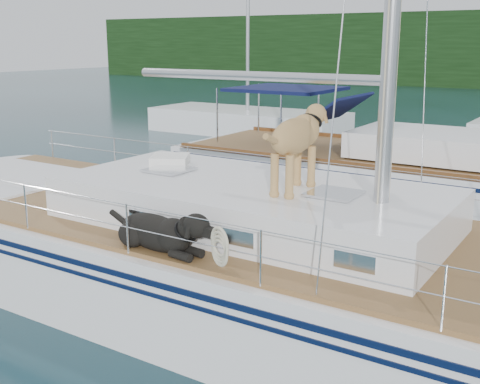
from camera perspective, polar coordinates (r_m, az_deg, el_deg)
The scene contains 4 objects.
ground at distance 9.01m, azimuth -3.41°, elevation -9.76°, with size 120.00×120.00×0.00m, color black.
main_sailboat at distance 8.69m, azimuth -2.95°, elevation -5.80°, with size 12.00×3.81×14.01m.
neighbor_sailboat at distance 14.11m, azimuth 16.21°, elevation 1.20°, with size 11.00×3.50×13.30m.
bg_boat_west at distance 24.54m, azimuth 0.73°, elevation 6.61°, with size 8.00×3.00×11.65m.
Camera 1 is at (4.89, -6.63, 3.64)m, focal length 45.00 mm.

